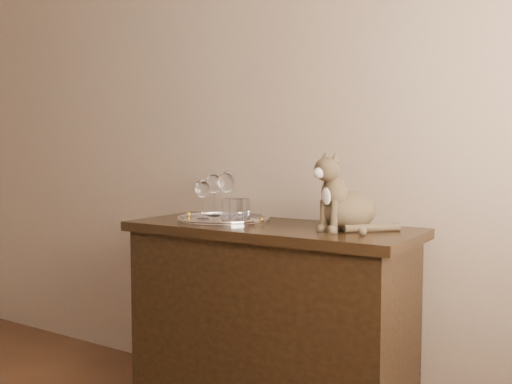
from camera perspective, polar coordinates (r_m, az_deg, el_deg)
wall_back at (r=2.92m, az=-5.53°, el=7.96°), size 4.00×0.10×2.70m
sideboard at (r=2.43m, az=1.39°, el=-13.30°), size 1.20×0.50×0.85m
tray at (r=2.47m, az=-3.25°, el=-2.81°), size 0.40×0.40×0.01m
wine_glass_a at (r=2.60m, az=-4.24°, el=-0.29°), size 0.07×0.07×0.19m
wine_glass_b at (r=2.53m, az=-2.94°, el=-0.22°), size 0.08×0.08×0.21m
wine_glass_c at (r=2.48m, az=-5.36°, el=-0.70°), size 0.07×0.07×0.17m
tumbler_a at (r=2.39m, az=-2.43°, el=-1.79°), size 0.09×0.09×0.10m
tumbler_c at (r=2.40m, az=-1.63°, el=-1.78°), size 0.08×0.08×0.09m
cat at (r=2.20m, az=9.21°, el=0.13°), size 0.37×0.36×0.30m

